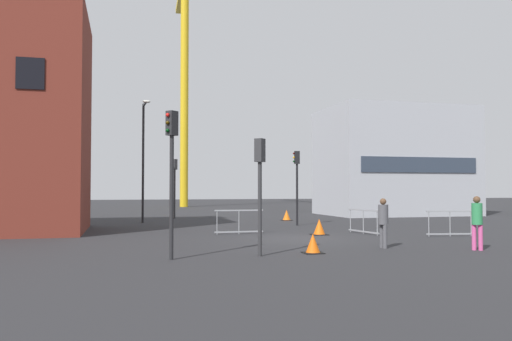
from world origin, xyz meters
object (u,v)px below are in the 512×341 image
Objects in this scene: traffic_cone_striped at (313,244)px; traffic_cone_orange at (287,216)px; construction_crane at (184,52)px; traffic_cone_on_verge at (319,227)px; traffic_light_verge at (175,179)px; pedestrian_walking at (383,219)px; traffic_light_island at (172,160)px; streetlamp_tall at (144,152)px; traffic_light_far at (260,176)px; pedestrian_waiting at (477,219)px; traffic_light_median at (297,176)px.

traffic_cone_orange reaches higher than traffic_cone_striped.
construction_crane is 38.35× the size of traffic_cone_on_verge.
traffic_light_verge is 2.37× the size of pedestrian_walking.
construction_crane is at bearing 92.61° from pedestrian_walking.
traffic_cone_on_verge is at bearing 43.22° from traffic_light_island.
pedestrian_walking is (7.41, -15.34, -3.21)m from streetlamp_tall.
traffic_light_far is at bearing -110.04° from traffic_cone_orange.
construction_crane is 15.76× the size of pedestrian_walking.
traffic_light_far reaches higher than pedestrian_waiting.
traffic_cone_orange is at bearing 2.60° from streetlamp_tall.
traffic_cone_striped is (1.77, 0.27, -2.10)m from traffic_light_far.
traffic_cone_on_verge is (6.99, 6.57, -2.50)m from traffic_light_island.
traffic_cone_on_verge is at bearing 67.29° from traffic_cone_striped.
pedestrian_waiting is 2.55× the size of traffic_cone_on_verge.
pedestrian_waiting is 5.56m from traffic_cone_striped.
pedestrian_walking is at bearing 9.49° from traffic_light_island.
streetlamp_tall is 16.73m from traffic_light_far.
pedestrian_waiting reaches higher than traffic_cone_orange.
traffic_light_island is at bearing -95.68° from traffic_light_verge.
traffic_light_median reaches higher than pedestrian_walking.
traffic_light_island is 1.04× the size of traffic_light_median.
construction_crane is at bearing 95.95° from pedestrian_waiting.
pedestrian_waiting is at bearing -5.96° from traffic_cone_striped.
traffic_light_island is 1.20× the size of traffic_light_far.
pedestrian_walking is at bearing -87.26° from traffic_cone_on_verge.
traffic_light_median is 2.42× the size of pedestrian_walking.
pedestrian_waiting is at bearing -66.58° from traffic_cone_on_verge.
traffic_cone_on_verge is at bearing 92.74° from pedestrian_walking.
traffic_light_median is at bearing -53.62° from traffic_light_verge.
traffic_light_island is 7.58m from pedestrian_walking.
pedestrian_waiting reaches higher than traffic_cone_on_verge.
streetlamp_tall is at bearing 90.56° from traffic_light_island.
construction_crane reaches higher than traffic_cone_on_verge.
traffic_light_median is (2.67, -31.63, -14.68)m from construction_crane.
traffic_cone_orange is at bearing 84.46° from pedestrian_walking.
traffic_light_median reaches higher than traffic_cone_orange.
streetlamp_tall reaches higher than traffic_cone_orange.
traffic_light_verge is at bearing 126.38° from traffic_light_median.
traffic_cone_orange is (3.48, -27.14, -17.11)m from construction_crane.
traffic_cone_on_verge is (7.15, -9.98, -3.86)m from streetlamp_tall.
construction_crane reaches higher than pedestrian_walking.
traffic_light_island is 1.06× the size of traffic_light_verge.
traffic_light_far reaches higher than traffic_cone_on_verge.
pedestrian_walking is 15.84m from traffic_cone_orange.
traffic_cone_orange is (8.94, 0.41, -3.88)m from streetlamp_tall.
streetlamp_tall is 10.60× the size of traffic_cone_orange.
streetlamp_tall is 1.67× the size of traffic_light_island.
traffic_cone_striped is at bearing -112.71° from traffic_cone_on_verge.
traffic_cone_on_verge is at bearing -99.74° from traffic_cone_orange.
streetlamp_tall is 12.87m from traffic_cone_on_verge.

